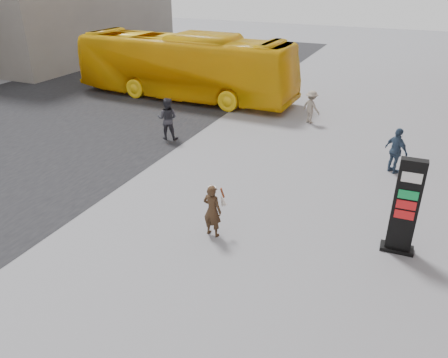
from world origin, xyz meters
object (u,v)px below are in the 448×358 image
at_px(pedestrian_a, 167,119).
at_px(info_pylon, 405,207).
at_px(woman, 212,210).
at_px(bus, 184,66).
at_px(pedestrian_c, 396,151).
at_px(pedestrian_b, 311,107).

bearing_deg(pedestrian_a, info_pylon, 140.11).
bearing_deg(woman, info_pylon, -157.20).
distance_m(info_pylon, bus, 16.84).
bearing_deg(pedestrian_c, woman, 95.57).
bearing_deg(woman, bus, -50.73).
xyz_separation_m(woman, pedestrian_a, (-5.14, 6.19, 0.12)).
distance_m(woman, pedestrian_c, 7.86).
bearing_deg(pedestrian_a, pedestrian_c, 168.07).
bearing_deg(bus, pedestrian_a, -155.64).
bearing_deg(pedestrian_a, woman, 115.61).
relative_size(woman, bus, 0.12).
height_order(pedestrian_a, pedestrian_c, pedestrian_a).
relative_size(bus, pedestrian_a, 7.04).
distance_m(bus, pedestrian_b, 8.04).
height_order(woman, pedestrian_b, pedestrian_b).
relative_size(woman, pedestrian_c, 0.92).
xyz_separation_m(info_pylon, pedestrian_c, (-0.56, 5.21, -0.48)).
bearing_deg(pedestrian_b, bus, 19.63).
xyz_separation_m(woman, pedestrian_b, (0.09, 10.94, -0.01)).
height_order(woman, pedestrian_a, pedestrian_a).
bearing_deg(woman, pedestrian_c, -116.02).
bearing_deg(pedestrian_a, bus, -81.63).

